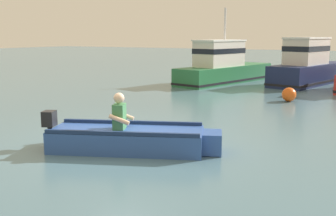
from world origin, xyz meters
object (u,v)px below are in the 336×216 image
rowboat_with_person (130,138)px  mooring_buoy (289,95)px  moored_boat_green (223,67)px  moored_boat_navy (309,67)px

rowboat_with_person → mooring_buoy: 8.02m
rowboat_with_person → moored_boat_green: 12.55m
moored_boat_green → moored_boat_navy: size_ratio=1.10×
moored_boat_green → moored_boat_navy: (3.79, 1.48, 0.05)m
moored_boat_green → moored_boat_navy: 4.07m
moored_boat_green → mooring_buoy: (4.29, -4.26, -0.53)m
moored_boat_navy → rowboat_with_person: bearing=-93.4°
rowboat_with_person → moored_boat_navy: moored_boat_navy is taller
moored_boat_green → mooring_buoy: 6.07m
rowboat_with_person → moored_boat_green: moored_boat_green is taller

